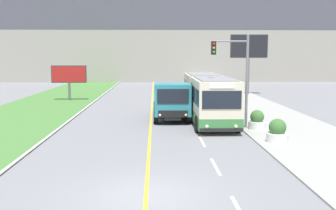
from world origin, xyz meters
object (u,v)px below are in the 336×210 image
at_px(billboard_large, 249,49).
at_px(city_bus, 208,97).
at_px(dump_truck, 172,102).
at_px(planter_round_near, 277,132).
at_px(planter_round_second, 257,121).
at_px(traffic_light_mast, 236,69).
at_px(billboard_small, 69,75).

bearing_deg(billboard_large, city_bus, -111.97).
bearing_deg(dump_truck, billboard_large, 61.57).
relative_size(planter_round_near, planter_round_second, 1.05).
bearing_deg(billboard_large, dump_truck, -118.43).
xyz_separation_m(planter_round_near, planter_round_second, (-0.11, 3.64, -0.03)).
xyz_separation_m(traffic_light_mast, billboard_small, (-13.42, 15.41, -1.16)).
bearing_deg(dump_truck, billboard_small, 127.89).
xyz_separation_m(city_bus, billboard_large, (6.84, 16.95, 3.58)).
height_order(dump_truck, planter_round_second, dump_truck).
bearing_deg(city_bus, planter_round_second, -57.03).
bearing_deg(planter_round_near, dump_truck, 125.74).
bearing_deg(planter_round_near, billboard_small, 127.12).
bearing_deg(billboard_small, dump_truck, -52.11).
xyz_separation_m(dump_truck, billboard_large, (9.37, 17.30, 3.83)).
height_order(dump_truck, traffic_light_mast, traffic_light_mast).
relative_size(dump_truck, billboard_large, 0.90).
xyz_separation_m(traffic_light_mast, billboard_large, (5.58, 20.32, 1.50)).
xyz_separation_m(city_bus, planter_round_second, (2.48, -3.83, -1.00)).
xyz_separation_m(billboard_large, planter_round_second, (-4.35, -20.77, -4.58)).
xyz_separation_m(billboard_small, planter_round_second, (14.65, -15.86, -1.92)).
bearing_deg(billboard_small, planter_round_near, -52.88).
height_order(billboard_large, planter_round_second, billboard_large).
xyz_separation_m(billboard_large, billboard_small, (-19.00, -4.91, -2.66)).
distance_m(dump_truck, planter_round_second, 6.14).
distance_m(billboard_large, billboard_small, 19.81).
bearing_deg(city_bus, traffic_light_mast, -69.65).
height_order(billboard_small, planter_round_near, billboard_small).
xyz_separation_m(traffic_light_mast, planter_round_near, (1.34, -4.09, -3.05)).
bearing_deg(city_bus, dump_truck, -172.06).
distance_m(city_bus, dump_truck, 2.57).
height_order(dump_truck, billboard_large, billboard_large).
xyz_separation_m(dump_truck, traffic_light_mast, (3.78, -3.02, 2.33)).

